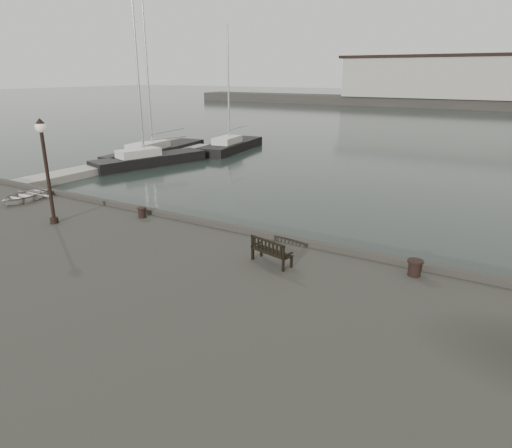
{
  "coord_description": "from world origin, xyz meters",
  "views": [
    {
      "loc": [
        7.53,
        -13.28,
        7.07
      ],
      "look_at": [
        -0.19,
        -0.5,
        2.1
      ],
      "focal_mm": 32.0,
      "sensor_mm": 36.0,
      "label": 1
    }
  ],
  "objects_px": {
    "lamp_post": "(45,157)",
    "dinghy": "(24,196)",
    "yacht_c": "(150,162)",
    "yacht_b": "(157,153)",
    "bench": "(271,256)",
    "bollard_left": "(142,212)",
    "bollard_right": "(415,268)",
    "yacht_d": "(232,148)"
  },
  "relations": [
    {
      "from": "bench",
      "to": "yacht_b",
      "type": "relative_size",
      "value": 0.09
    },
    {
      "from": "yacht_c",
      "to": "yacht_b",
      "type": "bearing_deg",
      "value": 140.58
    },
    {
      "from": "bollard_left",
      "to": "bollard_right",
      "type": "height_order",
      "value": "bollard_right"
    },
    {
      "from": "yacht_c",
      "to": "lamp_post",
      "type": "bearing_deg",
      "value": -41.08
    },
    {
      "from": "bench",
      "to": "yacht_c",
      "type": "distance_m",
      "value": 25.15
    },
    {
      "from": "bench",
      "to": "bollard_left",
      "type": "bearing_deg",
      "value": -178.38
    },
    {
      "from": "bench",
      "to": "yacht_c",
      "type": "relative_size",
      "value": 0.11
    },
    {
      "from": "dinghy",
      "to": "yacht_b",
      "type": "xyz_separation_m",
      "value": [
        -9.16,
        18.43,
        -1.55
      ]
    },
    {
      "from": "bollard_right",
      "to": "yacht_b",
      "type": "bearing_deg",
      "value": 146.19
    },
    {
      "from": "lamp_post",
      "to": "yacht_d",
      "type": "relative_size",
      "value": 0.34
    },
    {
      "from": "lamp_post",
      "to": "yacht_d",
      "type": "height_order",
      "value": "yacht_d"
    },
    {
      "from": "bollard_left",
      "to": "lamp_post",
      "type": "bearing_deg",
      "value": -136.16
    },
    {
      "from": "bollard_right",
      "to": "dinghy",
      "type": "height_order",
      "value": "dinghy"
    },
    {
      "from": "yacht_d",
      "to": "bench",
      "type": "bearing_deg",
      "value": -61.84
    },
    {
      "from": "bollard_right",
      "to": "yacht_c",
      "type": "distance_m",
      "value": 27.61
    },
    {
      "from": "bench",
      "to": "lamp_post",
      "type": "height_order",
      "value": "lamp_post"
    },
    {
      "from": "lamp_post",
      "to": "dinghy",
      "type": "height_order",
      "value": "lamp_post"
    },
    {
      "from": "yacht_b",
      "to": "dinghy",
      "type": "bearing_deg",
      "value": -70.64
    },
    {
      "from": "bollard_right",
      "to": "yacht_b",
      "type": "relative_size",
      "value": 0.03
    },
    {
      "from": "bollard_left",
      "to": "dinghy",
      "type": "xyz_separation_m",
      "value": [
        -6.32,
        -0.98,
        0.03
      ]
    },
    {
      "from": "bollard_left",
      "to": "yacht_c",
      "type": "height_order",
      "value": "yacht_c"
    },
    {
      "from": "bollard_left",
      "to": "lamp_post",
      "type": "relative_size",
      "value": 0.1
    },
    {
      "from": "yacht_b",
      "to": "lamp_post",
      "type": "bearing_deg",
      "value": -63.5
    },
    {
      "from": "lamp_post",
      "to": "yacht_c",
      "type": "height_order",
      "value": "yacht_c"
    },
    {
      "from": "yacht_b",
      "to": "yacht_c",
      "type": "xyz_separation_m",
      "value": [
        2.39,
        -3.41,
        -0.0
      ]
    },
    {
      "from": "lamp_post",
      "to": "yacht_c",
      "type": "bearing_deg",
      "value": 123.29
    },
    {
      "from": "lamp_post",
      "to": "bollard_left",
      "type": "bearing_deg",
      "value": 43.84
    },
    {
      "from": "dinghy",
      "to": "yacht_d",
      "type": "distance_m",
      "value": 25.11
    },
    {
      "from": "lamp_post",
      "to": "yacht_c",
      "type": "relative_size",
      "value": 0.31
    },
    {
      "from": "bollard_right",
      "to": "dinghy",
      "type": "xyz_separation_m",
      "value": [
        -16.93,
        -0.95,
        0.0
      ]
    },
    {
      "from": "dinghy",
      "to": "yacht_b",
      "type": "distance_m",
      "value": 20.64
    },
    {
      "from": "yacht_b",
      "to": "yacht_d",
      "type": "bearing_deg",
      "value": 50.35
    },
    {
      "from": "yacht_b",
      "to": "yacht_d",
      "type": "height_order",
      "value": "yacht_b"
    },
    {
      "from": "dinghy",
      "to": "yacht_b",
      "type": "bearing_deg",
      "value": 108.11
    },
    {
      "from": "bollard_right",
      "to": "yacht_b",
      "type": "height_order",
      "value": "yacht_b"
    },
    {
      "from": "bollard_right",
      "to": "yacht_d",
      "type": "height_order",
      "value": "yacht_d"
    },
    {
      "from": "bollard_right",
      "to": "lamp_post",
      "type": "relative_size",
      "value": 0.12
    },
    {
      "from": "bollard_right",
      "to": "yacht_d",
      "type": "xyz_separation_m",
      "value": [
        -22.21,
        23.55,
        -1.56
      ]
    },
    {
      "from": "bench",
      "to": "dinghy",
      "type": "bearing_deg",
      "value": -168.44
    },
    {
      "from": "dinghy",
      "to": "bollard_right",
      "type": "bearing_deg",
      "value": -5.12
    },
    {
      "from": "bollard_left",
      "to": "bench",
      "type": "bearing_deg",
      "value": -11.8
    },
    {
      "from": "yacht_c",
      "to": "yacht_d",
      "type": "distance_m",
      "value": 9.61
    }
  ]
}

